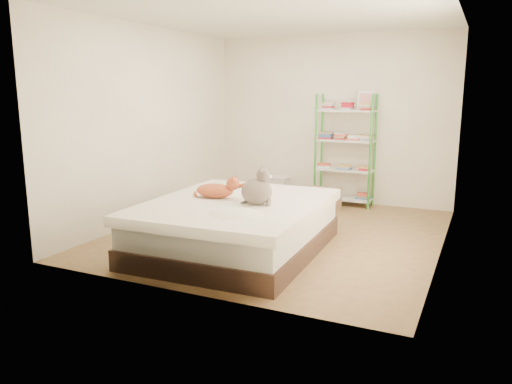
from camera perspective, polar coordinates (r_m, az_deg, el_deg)
The scene contains 7 objects.
room at distance 6.04m, azimuth 2.85°, elevation 7.25°, with size 3.81×4.21×2.61m.
bed at distance 5.51m, azimuth -2.26°, elevation -3.91°, with size 1.84×2.27×0.57m.
orange_cat at distance 5.60m, azimuth -4.73°, elevation 0.37°, with size 0.51×0.27×0.21m, color #E56B3F, non-canonical shape.
grey_cat at distance 5.23m, azimuth 0.07°, elevation 0.68°, with size 0.29×0.35×0.40m, color gray, non-canonical shape.
shelf_unit at distance 7.77m, azimuth 10.17°, elevation 4.79°, with size 0.88×0.36×1.74m.
cardboard_box at distance 7.38m, azimuth 7.48°, elevation -0.90°, with size 0.51×0.49×0.39m.
white_bin at distance 8.18m, azimuth 2.67°, elevation 0.52°, with size 0.33×0.30×0.37m.
Camera 1 is at (2.27, -5.58, 1.75)m, focal length 35.00 mm.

